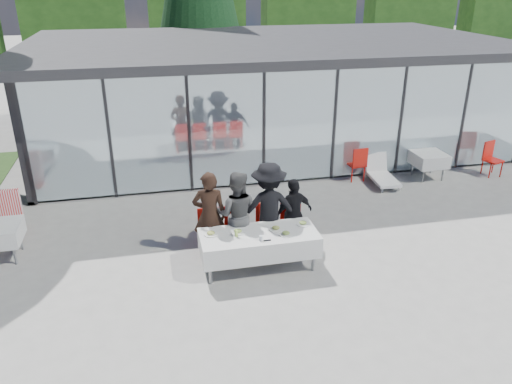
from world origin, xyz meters
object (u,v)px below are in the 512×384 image
Objects in this scene: diner_chair_c at (267,224)px; spare_chair_a at (491,157)px; diner_c at (269,208)px; plate_c at (276,228)px; spare_chair_b at (358,163)px; diner_d at (294,214)px; plate_extra at (286,234)px; diner_chair_a at (210,230)px; plate_b at (238,232)px; diner_chair_d at (292,221)px; spare_table_right at (429,159)px; diner_chair_b at (236,227)px; plate_d at (303,223)px; lounger at (381,173)px; diner_a at (210,215)px; diner_b at (237,214)px; plate_a at (211,234)px; folded_eyeglasses at (267,240)px; dining_table at (259,243)px.

spare_chair_a is (7.21, 2.67, 0.00)m from diner_chair_c.
diner_c reaches higher than plate_c.
diner_c is at bearing -136.52° from spare_chair_b.
diner_d is 5.75× the size of plate_extra.
diner_chair_a reaches higher than plate_b.
plate_c is 1.00× the size of plate_extra.
spare_table_right is (4.81, 2.81, 0.02)m from diner_chair_d.
diner_chair_d is at bearing 0.00° from diner_chair_a.
plate_extra is at bearing 45.17° from diner_d.
diner_chair_b is 1.00× the size of spare_chair_a.
spare_chair_a is (7.87, 2.67, 0.00)m from diner_chair_b.
plate_d is 0.31× the size of spare_table_right.
diner_chair_b is 0.71× the size of lounger.
diner_c reaches higher than lounger.
diner_a is 0.55m from diner_b.
diner_a is 0.96× the size of diner_c.
diner_b is (0.55, -0.11, 0.36)m from diner_chair_a.
diner_chair_b is 1.00× the size of diner_chair_d.
plate_c is at bearing -2.95° from plate_a.
diner_d reaches higher than plate_c.
spare_chair_a is (7.07, 3.59, -0.24)m from plate_extra.
diner_c is at bearing -9.44° from diner_chair_b.
spare_table_right is at bearing 29.55° from plate_b.
diner_a is 1.88× the size of diner_chair_b.
spare_table_right is at bearing 34.64° from folded_eyeglasses.
lounger is (-1.43, 0.00, -0.30)m from spare_table_right.
diner_chair_d is at bearing 40.46° from dining_table.
lounger is at bearing 42.84° from folded_eyeglasses.
folded_eyeglasses is at bearing -74.47° from dining_table.
spare_chair_a is at bearing 26.53° from folded_eyeglasses.
spare_chair_b is at bearing -124.26° from diner_b.
plate_d is at bearing -127.14° from spare_chair_b.
lounger is at bearing 39.87° from dining_table.
spare_chair_b is (3.67, 3.79, -0.00)m from dining_table.
diner_chair_b is at bearing 180.00° from diner_chair_d.
diner_chair_c is at bearing -159.69° from spare_chair_a.
diner_a is 1.57m from plate_extra.
folded_eyeglasses is 0.14× the size of spare_chair_b.
diner_chair_a reaches higher than plate_c.
diner_d is at bearing 64.21° from plate_extra.
diner_chair_a is 0.64× the size of diner_d.
diner_chair_d is at bearing -132.54° from spare_chair_b.
dining_table is 1.11m from diner_d.
diner_d is (1.73, 0.00, -0.15)m from diner_a.
plate_extra is at bearing -12.75° from plate_a.
spare_chair_a is at bearing -5.48° from spare_chair_b.
dining_table is at bearing -16.38° from plate_b.
diner_chair_d is at bearing 0.00° from diner_chair_b.
diner_chair_a is at bearing 180.00° from diner_chair_c.
diner_chair_c is at bearing 40.89° from plate_b.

